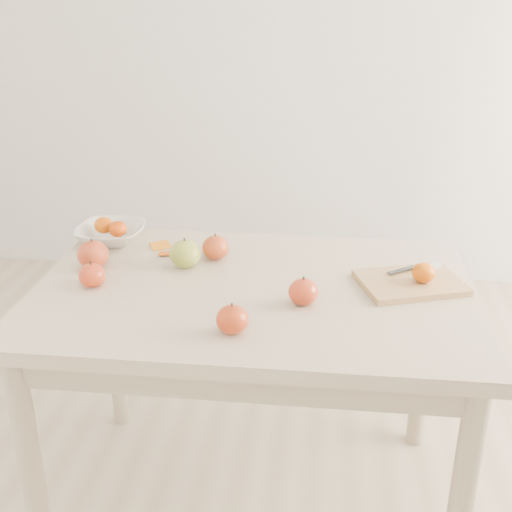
# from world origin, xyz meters

# --- Properties ---
(ground) EXTENTS (3.50, 3.50, 0.00)m
(ground) POSITION_xyz_m (0.00, 0.00, 0.00)
(ground) COLOR #C6B293
(ground) RESTS_ON ground
(table) EXTENTS (1.20, 0.80, 0.75)m
(table) POSITION_xyz_m (0.00, 0.00, 0.65)
(table) COLOR beige
(table) RESTS_ON ground
(cutting_board) EXTENTS (0.32, 0.27, 0.02)m
(cutting_board) POSITION_xyz_m (0.43, 0.05, 0.76)
(cutting_board) COLOR tan
(cutting_board) RESTS_ON table
(board_tangerine) EXTENTS (0.06, 0.06, 0.05)m
(board_tangerine) POSITION_xyz_m (0.46, 0.04, 0.80)
(board_tangerine) COLOR #CC6007
(board_tangerine) RESTS_ON cutting_board
(fruit_bowl) EXTENTS (0.21, 0.21, 0.05)m
(fruit_bowl) POSITION_xyz_m (-0.49, 0.28, 0.78)
(fruit_bowl) COLOR white
(fruit_bowl) RESTS_ON table
(bowl_tangerine_near) EXTENTS (0.06, 0.06, 0.05)m
(bowl_tangerine_near) POSITION_xyz_m (-0.52, 0.29, 0.80)
(bowl_tangerine_near) COLOR #DB6307
(bowl_tangerine_near) RESTS_ON fruit_bowl
(bowl_tangerine_far) EXTENTS (0.06, 0.06, 0.05)m
(bowl_tangerine_far) POSITION_xyz_m (-0.46, 0.26, 0.80)
(bowl_tangerine_far) COLOR #D54807
(bowl_tangerine_far) RESTS_ON fruit_bowl
(orange_peel_a) EXTENTS (0.07, 0.07, 0.01)m
(orange_peel_a) POSITION_xyz_m (-0.32, 0.25, 0.75)
(orange_peel_a) COLOR orange
(orange_peel_a) RESTS_ON table
(orange_peel_b) EXTENTS (0.05, 0.04, 0.01)m
(orange_peel_b) POSITION_xyz_m (-0.29, 0.19, 0.75)
(orange_peel_b) COLOR #DD600F
(orange_peel_b) RESTS_ON table
(paring_knife) EXTENTS (0.16, 0.09, 0.01)m
(paring_knife) POSITION_xyz_m (0.47, 0.12, 0.78)
(paring_knife) COLOR silver
(paring_knife) RESTS_ON cutting_board
(apple_green) EXTENTS (0.09, 0.09, 0.08)m
(apple_green) POSITION_xyz_m (-0.21, 0.11, 0.79)
(apple_green) COLOR olive
(apple_green) RESTS_ON table
(apple_red_a) EXTENTS (0.08, 0.08, 0.07)m
(apple_red_a) POSITION_xyz_m (-0.14, 0.18, 0.79)
(apple_red_a) COLOR maroon
(apple_red_a) RESTS_ON table
(apple_red_b) EXTENTS (0.09, 0.09, 0.08)m
(apple_red_b) POSITION_xyz_m (-0.48, 0.07, 0.79)
(apple_red_b) COLOR maroon
(apple_red_b) RESTS_ON table
(apple_red_e) EXTENTS (0.08, 0.08, 0.07)m
(apple_red_e) POSITION_xyz_m (0.14, -0.09, 0.78)
(apple_red_e) COLOR #A80E16
(apple_red_e) RESTS_ON table
(apple_red_c) EXTENTS (0.08, 0.08, 0.07)m
(apple_red_c) POSITION_xyz_m (-0.02, -0.25, 0.79)
(apple_red_c) COLOR #98190B
(apple_red_c) RESTS_ON table
(apple_red_d) EXTENTS (0.07, 0.07, 0.07)m
(apple_red_d) POSITION_xyz_m (-0.44, -0.05, 0.78)
(apple_red_d) COLOR #A2281C
(apple_red_d) RESTS_ON table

